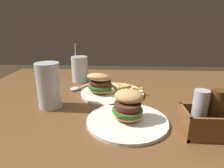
# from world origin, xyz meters

# --- Properties ---
(dining_table) EXTENTS (1.34, 1.01, 0.75)m
(dining_table) POSITION_xyz_m (0.00, 0.00, 0.61)
(dining_table) COLOR brown
(dining_table) RESTS_ON ground_plane
(meal_plate_near) EXTENTS (0.27, 0.27, 0.10)m
(meal_plate_near) POSITION_xyz_m (0.06, -0.06, 0.78)
(meal_plate_near) COLOR white
(meal_plate_near) RESTS_ON dining_table
(beer_glass) EXTENTS (0.08, 0.08, 0.16)m
(beer_glass) POSITION_xyz_m (0.26, 0.08, 0.83)
(beer_glass) COLOR silver
(beer_glass) RESTS_ON dining_table
(juice_glass) EXTENTS (0.08, 0.08, 0.20)m
(juice_glass) POSITION_xyz_m (0.22, -0.25, 0.81)
(juice_glass) COLOR silver
(juice_glass) RESTS_ON dining_table
(spoon) EXTENTS (0.10, 0.15, 0.01)m
(spoon) POSITION_xyz_m (0.21, -0.11, 0.76)
(spoon) COLOR silver
(spoon) RESTS_ON dining_table
(meal_plate_far) EXTENTS (0.25, 0.25, 0.11)m
(meal_plate_far) POSITION_xyz_m (-0.02, 0.18, 0.78)
(meal_plate_far) COLOR white
(meal_plate_far) RESTS_ON dining_table
(condiment_caddy) EXTENTS (0.13, 0.10, 0.13)m
(condiment_caddy) POSITION_xyz_m (-0.23, 0.23, 0.80)
(condiment_caddy) COLOR brown
(condiment_caddy) RESTS_ON dining_table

